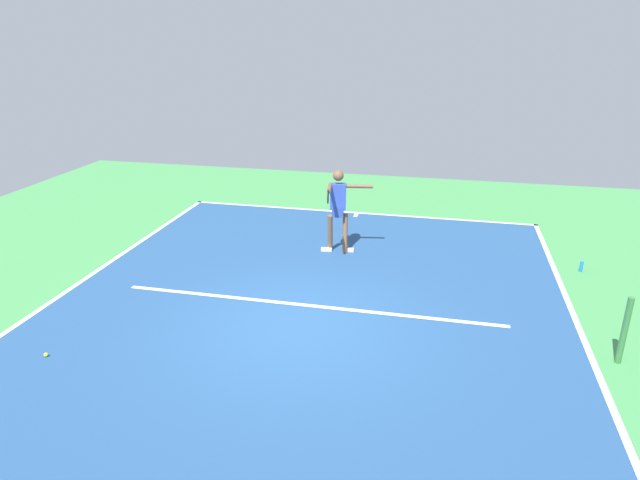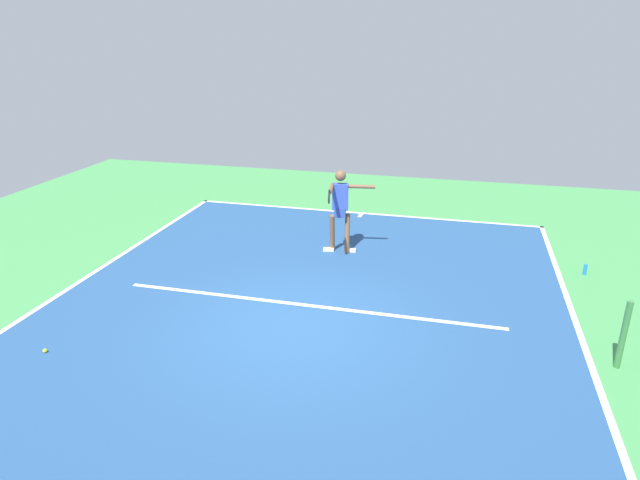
% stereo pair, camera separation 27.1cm
% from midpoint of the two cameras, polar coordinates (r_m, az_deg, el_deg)
% --- Properties ---
extents(ground_plane, '(21.17, 21.17, 0.00)m').
position_cam_midpoint_polar(ground_plane, '(9.40, -1.85, -8.77)').
color(ground_plane, '#428E4C').
extents(court_surface, '(9.27, 12.71, 0.00)m').
position_cam_midpoint_polar(court_surface, '(9.39, -1.85, -8.75)').
color(court_surface, navy).
rests_on(court_surface, ground_plane).
extents(court_line_baseline_near, '(9.27, 0.10, 0.01)m').
position_cam_midpoint_polar(court_line_baseline_near, '(15.07, 4.81, 2.77)').
color(court_line_baseline_near, white).
rests_on(court_line_baseline_near, ground_plane).
extents(court_line_sideline_left, '(0.10, 12.71, 0.01)m').
position_cam_midpoint_polar(court_line_sideline_left, '(9.38, 26.76, -11.25)').
color(court_line_sideline_left, white).
rests_on(court_line_sideline_left, ground_plane).
extents(court_line_sideline_right, '(0.10, 12.71, 0.01)m').
position_cam_midpoint_polar(court_line_sideline_right, '(11.43, -24.64, -5.16)').
color(court_line_sideline_right, white).
rests_on(court_line_sideline_right, ground_plane).
extents(court_line_service, '(6.96, 0.10, 0.01)m').
position_cam_midpoint_polar(court_line_service, '(10.03, -0.65, -6.70)').
color(court_line_service, white).
rests_on(court_line_service, ground_plane).
extents(court_line_centre_mark, '(0.10, 0.30, 0.01)m').
position_cam_midpoint_polar(court_line_centre_mark, '(14.88, 4.68, 2.54)').
color(court_line_centre_mark, white).
rests_on(court_line_centre_mark, ground_plane).
extents(net_post, '(0.09, 0.09, 1.07)m').
position_cam_midpoint_polar(net_post, '(9.23, 29.42, -8.49)').
color(net_post, '#38753D').
rests_on(net_post, ground_plane).
extents(tennis_player, '(1.11, 1.26, 1.86)m').
position_cam_midpoint_polar(tennis_player, '(12.02, 2.74, 3.56)').
color(tennis_player, brown).
rests_on(tennis_player, ground_plane).
extents(tennis_ball_near_player, '(0.07, 0.07, 0.07)m').
position_cam_midpoint_polar(tennis_ball_near_player, '(13.29, 3.34, 0.46)').
color(tennis_ball_near_player, yellow).
rests_on(tennis_ball_near_player, ground_plane).
extents(tennis_ball_by_baseline, '(0.07, 0.07, 0.07)m').
position_cam_midpoint_polar(tennis_ball_by_baseline, '(9.57, -25.64, -10.21)').
color(tennis_ball_by_baseline, yellow).
rests_on(tennis_ball_by_baseline, ground_plane).
extents(water_bottle, '(0.07, 0.07, 0.22)m').
position_cam_midpoint_polar(water_bottle, '(12.47, 26.11, -2.74)').
color(water_bottle, blue).
rests_on(water_bottle, ground_plane).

